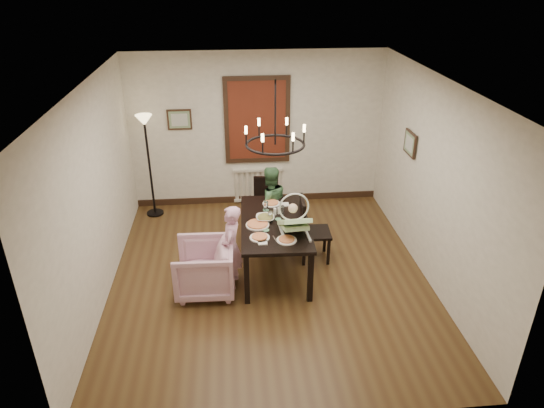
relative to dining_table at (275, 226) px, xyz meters
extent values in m
cube|color=#4F371B|center=(-0.09, -0.20, -0.71)|extent=(4.50, 5.00, 0.01)
cube|color=white|center=(-0.09, -0.20, 2.09)|extent=(4.50, 5.00, 0.01)
cube|color=silver|center=(-0.09, 2.30, 0.69)|extent=(4.50, 0.01, 2.80)
cube|color=silver|center=(-2.34, -0.20, 0.69)|extent=(0.01, 5.00, 2.80)
cube|color=silver|center=(2.16, -0.20, 0.69)|extent=(0.01, 5.00, 2.80)
cube|color=black|center=(0.00, 0.00, 0.06)|extent=(1.02, 1.74, 0.05)
cube|color=black|center=(-0.45, -0.78, -0.34)|extent=(0.07, 0.07, 0.75)
cube|color=black|center=(-0.39, 0.81, -0.34)|extent=(0.07, 0.07, 0.75)
cube|color=black|center=(0.39, -0.81, -0.34)|extent=(0.07, 0.07, 0.75)
cube|color=black|center=(0.45, 0.78, -0.34)|extent=(0.07, 0.07, 0.75)
imported|color=#DCA8BE|center=(-1.01, -0.45, -0.35)|extent=(0.83, 0.81, 0.73)
imported|color=#D999B8|center=(-0.63, -0.34, -0.21)|extent=(0.30, 0.40, 1.02)
imported|color=#3B643C|center=(0.00, 0.84, -0.18)|extent=(0.62, 0.54, 1.07)
imported|color=white|center=(-0.14, 0.04, 0.12)|extent=(0.32, 0.32, 0.08)
cylinder|color=tan|center=(-0.26, -0.11, 0.11)|extent=(0.33, 0.33, 0.04)
cylinder|color=silver|center=(-0.06, 0.02, 0.16)|extent=(0.07, 0.07, 0.15)
cube|color=#5C2012|center=(-0.09, 2.26, 0.89)|extent=(1.00, 0.03, 1.40)
cube|color=black|center=(-1.44, 2.27, 0.94)|extent=(0.42, 0.03, 0.36)
cube|color=black|center=(2.12, 0.70, 0.94)|extent=(0.03, 0.42, 0.36)
torus|color=black|center=(0.00, 0.00, 1.24)|extent=(0.80, 0.80, 0.04)
camera|label=1|loc=(-0.60, -6.01, 3.38)|focal=32.00mm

